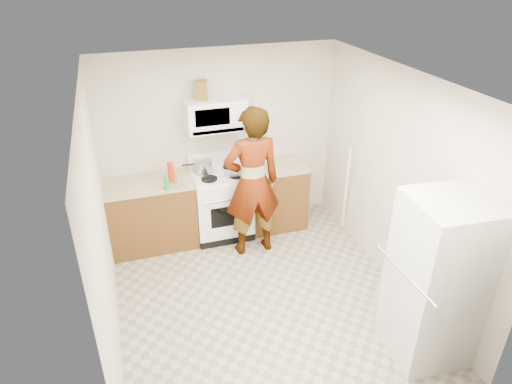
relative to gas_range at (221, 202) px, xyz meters
name	(u,v)px	position (x,y,z in m)	size (l,w,h in m)	color
floor	(262,298)	(0.10, -1.48, -0.49)	(3.60, 3.60, 0.00)	gray
back_wall	(221,142)	(0.10, 0.31, 0.76)	(3.20, 0.02, 2.50)	beige
right_wall	(398,182)	(1.69, -1.48, 0.76)	(0.02, 3.60, 2.50)	beige
cabinet_left	(152,215)	(-0.94, 0.01, -0.04)	(1.12, 0.62, 0.90)	brown
counter_left	(148,184)	(-0.94, 0.01, 0.43)	(1.14, 0.64, 0.04)	tan
cabinet_right	(275,196)	(0.78, 0.01, -0.04)	(0.80, 0.62, 0.90)	brown
counter_right	(275,166)	(0.78, 0.01, 0.43)	(0.82, 0.64, 0.04)	tan
gas_range	(221,202)	(0.00, 0.00, 0.00)	(0.76, 0.65, 1.13)	white
microwave	(216,114)	(0.00, 0.13, 1.21)	(0.76, 0.38, 0.40)	white
person	(252,183)	(0.28, -0.52, 0.50)	(0.72, 0.47, 1.98)	tan
fridge	(436,281)	(1.39, -2.68, 0.36)	(0.70, 0.70, 1.70)	white
kettle	(263,155)	(0.68, 0.21, 0.53)	(0.13, 0.13, 0.16)	silver
jug	(202,90)	(-0.16, 0.16, 1.53)	(0.14, 0.14, 0.24)	brown
saucepan	(203,166)	(-0.21, 0.10, 0.54)	(0.25, 0.25, 0.14)	silver
tray	(234,174)	(0.16, -0.12, 0.47)	(0.25, 0.16, 0.05)	white
bottle_spray	(171,172)	(-0.65, -0.06, 0.58)	(0.08, 0.08, 0.26)	red
bottle_hot_sauce	(175,174)	(-0.60, -0.04, 0.54)	(0.06, 0.06, 0.17)	#D14F17
bottle_green_cap	(166,182)	(-0.74, -0.26, 0.55)	(0.06, 0.06, 0.20)	#188929
pot_lid	(176,184)	(-0.62, -0.17, 0.46)	(0.27, 0.27, 0.01)	silver
broom	(346,190)	(1.63, -0.49, 0.18)	(0.03, 0.03, 1.33)	white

